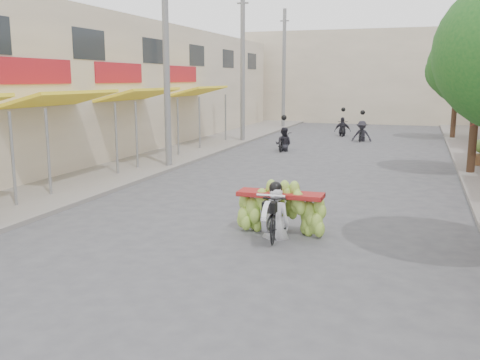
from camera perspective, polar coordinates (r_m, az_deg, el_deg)
name	(u,v)px	position (r m, az deg, el deg)	size (l,w,h in m)	color
ground	(140,320)	(7.95, -10.57, -14.47)	(120.00, 120.00, 0.00)	#4D4D51
sidewalk_left	(166,154)	(23.96, -7.88, 2.71)	(4.00, 60.00, 0.12)	gray
shophouse_row_left	(53,87)	(25.52, -19.32, 9.33)	(9.77, 40.00, 6.00)	beige
far_building	(374,77)	(44.39, 14.14, 10.59)	(20.00, 6.00, 7.00)	beige
utility_pole_mid	(166,61)	(20.35, -7.87, 12.51)	(0.60, 0.24, 8.00)	slate
utility_pole_far	(243,66)	(28.70, 0.29, 12.06)	(0.60, 0.24, 8.00)	slate
utility_pole_back	(284,69)	(37.35, 4.70, 11.71)	(0.60, 0.24, 8.00)	slate
street_tree_mid	(479,66)	(20.33, 24.12, 11.01)	(3.40, 3.40, 5.25)	#3A2719
street_tree_far	(457,71)	(32.30, 22.15, 10.70)	(3.40, 3.40, 5.25)	#3A2719
banana_motorbike	(278,205)	(11.52, 4.06, -2.66)	(2.20, 1.87, 2.08)	black
bg_motorbike_a	(284,135)	(25.36, 4.68, 4.82)	(0.80, 1.51, 1.95)	black
bg_motorbike_b	(362,126)	(29.92, 12.89, 5.66)	(1.09, 1.66, 1.95)	black
bg_motorbike_c	(343,122)	(32.61, 10.91, 6.06)	(1.04, 1.58, 1.95)	black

